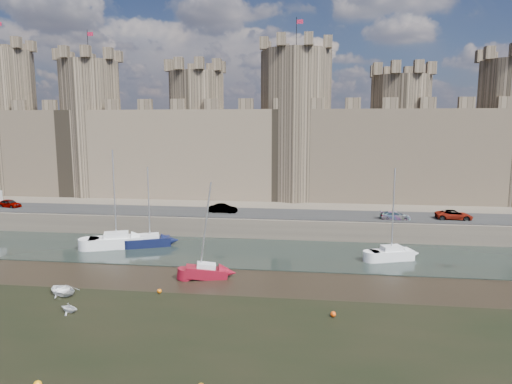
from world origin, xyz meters
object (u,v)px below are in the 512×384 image
(car_1, at_px, (223,209))
(sailboat_4, at_px, (206,271))
(car_3, at_px, (454,215))
(sailboat_0, at_px, (117,241))
(sailboat_2, at_px, (391,253))
(car_0, at_px, (10,203))
(car_2, at_px, (395,216))
(sailboat_1, at_px, (150,241))

(car_1, bearing_deg, sailboat_4, -169.99)
(car_3, height_order, sailboat_0, sailboat_0)
(car_3, height_order, sailboat_2, sailboat_2)
(car_0, distance_m, car_1, 30.97)
(sailboat_0, bearing_deg, car_3, -8.49)
(car_2, bearing_deg, sailboat_4, 131.18)
(car_1, xyz_separation_m, sailboat_2, (20.24, -10.79, -2.33))
(car_3, xyz_separation_m, sailboat_1, (-36.29, -8.19, -2.35))
(car_1, xyz_separation_m, car_3, (29.31, -0.61, -0.01))
(car_2, distance_m, sailboat_0, 33.86)
(sailboat_2, bearing_deg, sailboat_4, -175.51)
(car_0, distance_m, car_3, 60.29)
(car_0, bearing_deg, sailboat_4, -103.41)
(car_2, bearing_deg, car_0, 88.69)
(car_2, height_order, sailboat_2, sailboat_2)
(sailboat_4, bearing_deg, sailboat_0, 130.90)
(sailboat_0, bearing_deg, car_1, 21.19)
(sailboat_2, bearing_deg, car_1, 132.74)
(sailboat_1, relative_size, sailboat_4, 1.02)
(car_2, relative_size, sailboat_0, 0.32)
(car_1, bearing_deg, sailboat_0, 136.04)
(car_1, distance_m, sailboat_1, 11.47)
(car_3, bearing_deg, sailboat_1, 105.84)
(car_3, relative_size, sailboat_4, 0.48)
(car_2, distance_m, car_3, 7.27)
(car_0, relative_size, car_1, 0.94)
(sailboat_1, relative_size, sailboat_2, 0.96)
(car_0, height_order, sailboat_4, sailboat_4)
(car_1, bearing_deg, sailboat_1, 144.98)
(car_0, xyz_separation_m, sailboat_4, (33.15, -18.77, -2.41))
(car_1, xyz_separation_m, sailboat_0, (-10.65, -9.81, -2.25))
(sailboat_0, relative_size, sailboat_4, 1.24)
(car_2, relative_size, car_3, 0.83)
(car_1, xyz_separation_m, car_2, (22.10, -1.52, -0.08))
(sailboat_0, distance_m, sailboat_4, 15.61)
(sailboat_4, bearing_deg, sailboat_1, 118.36)
(sailboat_1, bearing_deg, car_2, -8.58)
(sailboat_1, bearing_deg, sailboat_0, 172.80)
(car_0, bearing_deg, car_2, -75.59)
(sailboat_2, bearing_deg, car_0, 148.85)
(car_3, distance_m, sailboat_2, 13.83)
(sailboat_0, distance_m, sailboat_1, 3.82)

